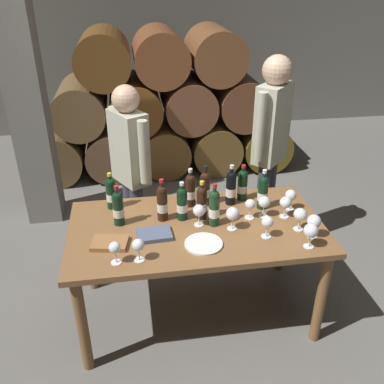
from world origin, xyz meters
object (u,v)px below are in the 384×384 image
object	(u,v)px
wine_bottle_7	(263,192)
tasting_notebook	(110,243)
wine_bottle_10	(182,203)
wine_glass_6	(267,223)
wine_bottle_2	(205,188)
wine_bottle_9	(214,207)
wine_bottle_6	(231,187)
wine_bottle_8	(191,190)
wine_glass_10	(138,246)
wine_glass_4	(314,222)
taster_seated_left	(130,163)
wine_bottle_4	(242,184)
wine_bottle_0	(118,208)
serving_plate	(204,244)
wine_bottle_3	(162,202)
leather_ledger	(154,234)
wine_glass_7	(300,215)
sommelier_presenting	(271,139)
wine_glass_1	(311,231)
wine_glass_2	(291,196)
wine_bottle_5	(202,202)
wine_glass_11	(250,205)
wine_glass_0	(115,248)
dining_table	(196,237)
wine_glass_8	(286,203)
wine_glass_5	(264,202)
wine_bottle_1	(111,193)
wine_glass_3	(233,214)

from	to	relation	value
wine_bottle_7	tasting_notebook	distance (m)	1.12
wine_bottle_10	wine_glass_6	size ratio (longest dim) A/B	1.86
wine_bottle_2	wine_bottle_9	size ratio (longest dim) A/B	1.00
wine_bottle_6	wine_bottle_8	bearing A→B (deg)	176.50
wine_glass_10	wine_bottle_6	bearing A→B (deg)	39.90
wine_glass_4	taster_seated_left	size ratio (longest dim) A/B	0.10
wine_bottle_4	wine_glass_4	size ratio (longest dim) A/B	1.73
wine_bottle_0	serving_plate	world-z (taller)	wine_bottle_0
wine_bottle_3	leather_ledger	xyz separation A→B (m)	(-0.07, -0.20, -0.12)
wine_bottle_3	wine_bottle_4	xyz separation A→B (m)	(0.61, 0.19, -0.01)
wine_glass_7	sommelier_presenting	size ratio (longest dim) A/B	0.09
wine_glass_1	wine_bottle_8	bearing A→B (deg)	136.16
wine_glass_2	wine_bottle_4	bearing A→B (deg)	146.66
wine_bottle_0	wine_glass_2	xyz separation A→B (m)	(1.20, 0.01, -0.02)
wine_bottle_5	taster_seated_left	distance (m)	0.78
wine_glass_11	taster_seated_left	distance (m)	1.04
wine_bottle_5	wine_glass_0	bearing A→B (deg)	-144.41
dining_table	sommelier_presenting	size ratio (longest dim) A/B	0.99
wine_glass_2	wine_glass_4	size ratio (longest dim) A/B	0.95
wine_bottle_8	wine_bottle_10	world-z (taller)	wine_bottle_8
wine_glass_6	wine_glass_0	bearing A→B (deg)	-172.57
wine_bottle_3	wine_glass_8	bearing A→B (deg)	-6.68
dining_table	wine_bottle_6	size ratio (longest dim) A/B	5.54
dining_table	wine_bottle_8	xyz separation A→B (m)	(0.00, 0.28, 0.22)
wine_bottle_5	wine_glass_5	size ratio (longest dim) A/B	1.82
wine_bottle_1	wine_glass_3	distance (m)	0.88
wine_bottle_1	wine_glass_10	bearing A→B (deg)	-75.95
wine_glass_10	wine_glass_7	bearing A→B (deg)	9.19
wine_bottle_9	wine_glass_1	world-z (taller)	wine_bottle_9
wine_bottle_0	wine_glass_4	bearing A→B (deg)	-15.76
wine_bottle_6	sommelier_presenting	world-z (taller)	sommelier_presenting
leather_ledger	taster_seated_left	size ratio (longest dim) A/B	0.14
wine_bottle_0	wine_bottle_5	size ratio (longest dim) A/B	1.02
wine_bottle_4	taster_seated_left	world-z (taller)	taster_seated_left
wine_glass_4	tasting_notebook	bearing A→B (deg)	175.20
wine_glass_7	wine_glass_10	distance (m)	1.07
wine_glass_11	tasting_notebook	distance (m)	0.97
wine_glass_3	wine_glass_11	distance (m)	0.19
wine_glass_10	wine_bottle_10	bearing A→B (deg)	53.42
wine_bottle_7	tasting_notebook	size ratio (longest dim) A/B	1.36
wine_bottle_4	wine_bottle_10	world-z (taller)	wine_bottle_10
wine_bottle_4	wine_glass_5	bearing A→B (deg)	-71.99
wine_bottle_3	wine_glass_2	bearing A→B (deg)	-0.20
wine_glass_11	wine_bottle_3	bearing A→B (deg)	172.68
wine_bottle_10	wine_bottle_6	bearing A→B (deg)	22.28
wine_bottle_0	wine_glass_10	distance (m)	0.44
leather_ledger	serving_plate	xyz separation A→B (m)	(0.30, -0.14, -0.01)
wine_glass_10	wine_bottle_9	bearing A→B (deg)	31.58
taster_seated_left	wine_bottle_5	bearing A→B (deg)	-53.56
wine_bottle_5	sommelier_presenting	size ratio (longest dim) A/B	0.16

